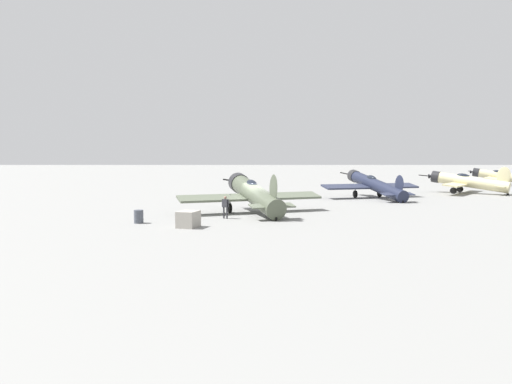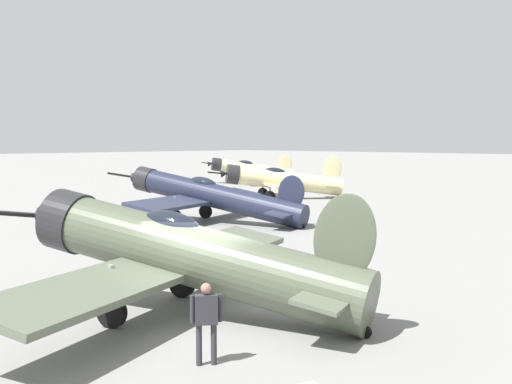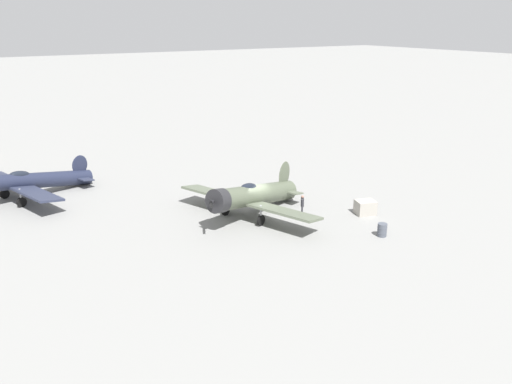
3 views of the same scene
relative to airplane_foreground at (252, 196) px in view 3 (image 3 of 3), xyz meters
The scene contains 6 objects.
ground_plane 1.69m from the airplane_foreground, 69.66° to the right, with size 400.00×400.00×0.00m, color gray.
airplane_foreground is the anchor object (origin of this frame).
airplane_mid_apron 19.20m from the airplane_foreground, 46.24° to the left, with size 11.41×12.03×3.11m.
ground_crew_mechanic 3.87m from the airplane_foreground, 123.34° to the right, with size 0.56×0.46×1.70m.
equipment_crate 8.82m from the airplane_foreground, 119.22° to the right, with size 1.57×1.74×1.09m.
fuel_drum 9.90m from the airplane_foreground, 144.82° to the right, with size 0.69×0.69×0.93m.
Camera 3 is at (-31.18, 19.33, 14.27)m, focal length 35.66 mm.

